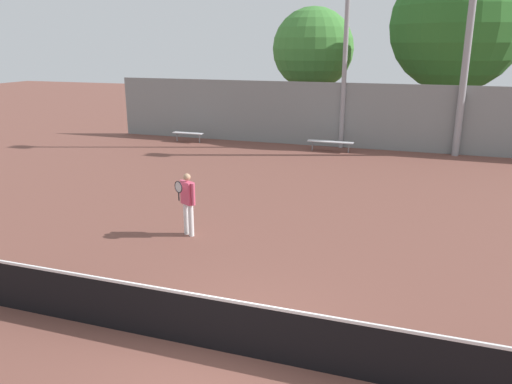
{
  "coord_description": "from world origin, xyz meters",
  "views": [
    {
      "loc": [
        2.74,
        -6.6,
        4.89
      ],
      "look_at": [
        -1.48,
        5.79,
        1.0
      ],
      "focal_mm": 35.0,
      "sensor_mm": 36.0,
      "label": 1
    }
  ],
  "objects": [
    {
      "name": "back_fence",
      "position": [
        0.0,
        17.72,
        1.56
      ],
      "size": [
        26.44,
        0.06,
        3.12
      ],
      "color": "gray",
      "rests_on": "ground_plane"
    },
    {
      "name": "ground_plane",
      "position": [
        0.0,
        0.0,
        0.0
      ],
      "size": [
        100.0,
        100.0,
        0.0
      ],
      "primitive_type": "plane",
      "color": "brown"
    },
    {
      "name": "tree_dark_dense",
      "position": [
        3.82,
        21.86,
        5.81
      ],
      "size": [
        6.7,
        6.7,
        9.17
      ],
      "color": "brown",
      "rests_on": "ground_plane"
    },
    {
      "name": "bench_adjacent_court",
      "position": [
        -8.84,
        16.49,
        0.44
      ],
      "size": [
        1.61,
        0.4,
        0.49
      ],
      "color": "silver",
      "rests_on": "ground_plane"
    },
    {
      "name": "bench_courtside_far",
      "position": [
        -1.41,
        16.49,
        0.45
      ],
      "size": [
        2.16,
        0.4,
        0.49
      ],
      "color": "silver",
      "rests_on": "ground_plane"
    },
    {
      "name": "tennis_player",
      "position": [
        -2.95,
        4.58,
        0.96
      ],
      "size": [
        0.53,
        0.5,
        1.69
      ],
      "rotation": [
        0.0,
        0.0,
        -0.47
      ],
      "color": "silver",
      "rests_on": "ground_plane"
    },
    {
      "name": "light_pole_far_right",
      "position": [
        4.17,
        17.48,
        5.73
      ],
      "size": [
        0.9,
        0.6,
        10.36
      ],
      "color": "#939399",
      "rests_on": "ground_plane"
    },
    {
      "name": "tree_green_broad",
      "position": [
        -3.92,
        23.41,
        4.62
      ],
      "size": [
        4.77,
        4.77,
        7.01
      ],
      "color": "brown",
      "rests_on": "ground_plane"
    },
    {
      "name": "tennis_net",
      "position": [
        0.0,
        0.0,
        0.5
      ],
      "size": [
        11.97,
        0.09,
        0.99
      ],
      "color": "#99999E",
      "rests_on": "ground_plane"
    }
  ]
}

